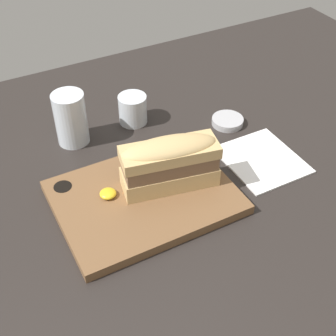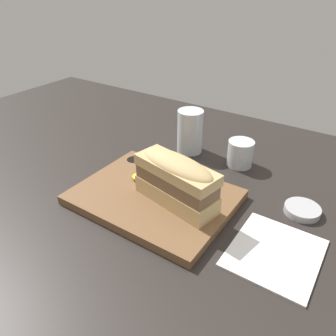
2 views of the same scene
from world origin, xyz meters
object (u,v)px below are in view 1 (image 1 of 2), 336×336
Objects in this scene: wine_glass at (133,111)px; serving_board at (144,197)px; napkin at (262,160)px; water_glass at (71,122)px; condiment_dish at (228,121)px; sandwich at (170,161)px.

serving_board is at bearing -110.48° from wine_glass.
napkin is (18.45, -26.27, -2.86)cm from wine_glass.
napkin is (27.93, -0.89, -0.81)cm from serving_board.
napkin is (33.52, -25.77, -5.07)cm from water_glass.
condiment_dish is at bearing -30.58° from wine_glass.
serving_board is 4.53× the size of condiment_dish.
sandwich is 1.61× the size of water_glass.
wine_glass reaches higher than napkin.
sandwich is 2.62× the size of condiment_dish.
water_glass reaches higher than wine_glass.
condiment_dish is at bearing 86.51° from napkin.
serving_board reaches higher than condiment_dish.
water_glass reaches higher than condiment_dish.
sandwich is 1.14× the size of napkin.
wine_glass is at bearing 81.71° from sandwich.
sandwich is at bearing -98.29° from wine_glass.
serving_board is at bearing -179.56° from sandwich.
water_glass reaches higher than serving_board.
sandwich reaches higher than napkin.
wine_glass is 0.40× the size of napkin.
serving_board reaches higher than napkin.
sandwich is at bearing 0.44° from serving_board.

